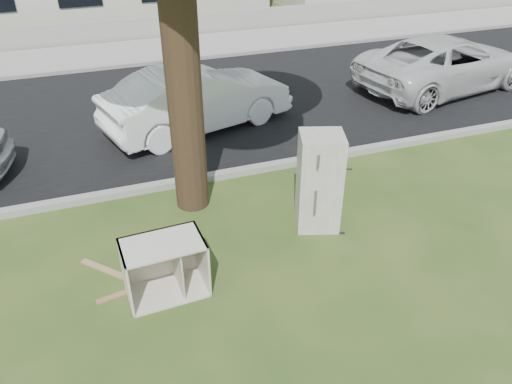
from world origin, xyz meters
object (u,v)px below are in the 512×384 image
object	(u,v)px
fridge	(319,182)
cabinet	(165,268)
car_right	(446,63)
car_center	(198,99)

from	to	relation	value
fridge	cabinet	bearing A→B (deg)	-145.72
fridge	car_right	world-z (taller)	fridge
cabinet	car_right	bearing A→B (deg)	29.39
fridge	car_center	xyz separation A→B (m)	(-0.84, 4.18, -0.10)
fridge	cabinet	xyz separation A→B (m)	(-2.52, -0.73, -0.37)
car_right	cabinet	bearing A→B (deg)	111.83
cabinet	car_center	bearing A→B (deg)	68.44
cabinet	car_right	xyz separation A→B (m)	(8.27, 5.17, 0.27)
cabinet	fridge	bearing A→B (deg)	13.47
cabinet	car_right	distance (m)	9.76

